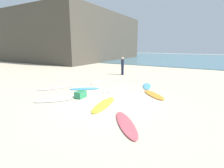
{
  "coord_description": "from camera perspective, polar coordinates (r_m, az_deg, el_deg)",
  "views": [
    {
      "loc": [
        4.46,
        -6.76,
        2.75
      ],
      "look_at": [
        -1.23,
        2.54,
        0.3
      ],
      "focal_mm": 27.23,
      "sensor_mm": 36.0,
      "label": 1
    }
  ],
  "objects": [
    {
      "name": "surfboard_3",
      "position": [
        11.86,
        -18.13,
        -1.19
      ],
      "size": [
        1.5,
        2.46,
        0.08
      ],
      "primitive_type": "ellipsoid",
      "rotation": [
        0.0,
        0.0,
        -0.43
      ],
      "color": "silver",
      "rests_on": "ground_plane"
    },
    {
      "name": "surfboard_1",
      "position": [
        9.97,
        13.89,
        -3.5
      ],
      "size": [
        1.88,
        1.86,
        0.08
      ],
      "primitive_type": "ellipsoid",
      "rotation": [
        0.0,
        0.0,
        3.93
      ],
      "color": "orange",
      "rests_on": "ground_plane"
    },
    {
      "name": "surfboard_0",
      "position": [
        11.17,
        -9.1,
        -1.56
      ],
      "size": [
        1.81,
        1.61,
        0.07
      ],
      "primitive_type": "ellipsoid",
      "rotation": [
        0.0,
        0.0,
        2.26
      ],
      "color": "#449ADF",
      "rests_on": "ground_plane"
    },
    {
      "name": "beach_cooler",
      "position": [
        9.35,
        -10.54,
        -3.52
      ],
      "size": [
        0.44,
        0.61,
        0.36
      ],
      "primitive_type": "cube",
      "rotation": [
        0.0,
        0.0,
        1.62
      ],
      "color": "#287F51",
      "rests_on": "ground_plane"
    },
    {
      "name": "ocean_water",
      "position": [
        43.15,
        25.67,
        7.85
      ],
      "size": [
        120.0,
        40.0,
        0.08
      ],
      "primitive_type": "cube",
      "color": "slate",
      "rests_on": "ground_plane"
    },
    {
      "name": "surfboard_2",
      "position": [
        9.25,
        -18.75,
        -5.07
      ],
      "size": [
        1.7,
        1.88,
        0.08
      ],
      "primitive_type": "ellipsoid",
      "rotation": [
        0.0,
        0.0,
        2.45
      ],
      "color": "white",
      "rests_on": "ground_plane"
    },
    {
      "name": "surfboard_4",
      "position": [
        6.24,
        4.71,
        -13.16
      ],
      "size": [
        1.91,
        2.08,
        0.08
      ],
      "primitive_type": "ellipsoid",
      "rotation": [
        0.0,
        0.0,
        3.86
      ],
      "color": "#DB4F5A",
      "rests_on": "ground_plane"
    },
    {
      "name": "surfboard_6",
      "position": [
        13.13,
        -5.18,
        0.69
      ],
      "size": [
        1.04,
        2.0,
        0.07
      ],
      "primitive_type": "ellipsoid",
      "rotation": [
        0.0,
        0.0,
        3.44
      ],
      "color": "white",
      "rests_on": "ground_plane"
    },
    {
      "name": "ground_plane",
      "position": [
        8.55,
        -1.88,
        -6.1
      ],
      "size": [
        120.0,
        120.0,
        0.0
      ],
      "primitive_type": "plane",
      "color": "beige"
    },
    {
      "name": "surfboard_8",
      "position": [
        12.0,
        11.69,
        -0.68
      ],
      "size": [
        1.16,
        2.03,
        0.07
      ],
      "primitive_type": "ellipsoid",
      "rotation": [
        0.0,
        0.0,
        0.34
      ],
      "color": "#52A2D6",
      "rests_on": "ground_plane"
    },
    {
      "name": "coastal_headland",
      "position": [
        38.8,
        -13.06,
        14.8
      ],
      "size": [
        21.42,
        24.34,
        8.8
      ],
      "primitive_type": "cube",
      "rotation": [
        0.0,
        0.0,
        0.04
      ],
      "color": "#474238",
      "rests_on": "ground_plane"
    },
    {
      "name": "surfboard_7",
      "position": [
        10.94,
        1.19,
        -1.69
      ],
      "size": [
        1.0,
        2.4,
        0.08
      ],
      "primitive_type": "ellipsoid",
      "rotation": [
        0.0,
        0.0,
        2.94
      ],
      "color": "white",
      "rests_on": "ground_plane"
    },
    {
      "name": "surfboard_5",
      "position": [
        8.14,
        -2.72,
        -6.82
      ],
      "size": [
        1.06,
        2.48,
        0.08
      ],
      "primitive_type": "ellipsoid",
      "rotation": [
        0.0,
        0.0,
        0.2
      ],
      "color": "yellow",
      "rests_on": "ground_plane"
    },
    {
      "name": "beachgoer_near",
      "position": [
        16.48,
        3.56,
        6.39
      ],
      "size": [
        0.38,
        0.38,
        1.71
      ],
      "rotation": [
        0.0,
        0.0,
        2.61
      ],
      "color": "#191E33",
      "rests_on": "ground_plane"
    }
  ]
}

